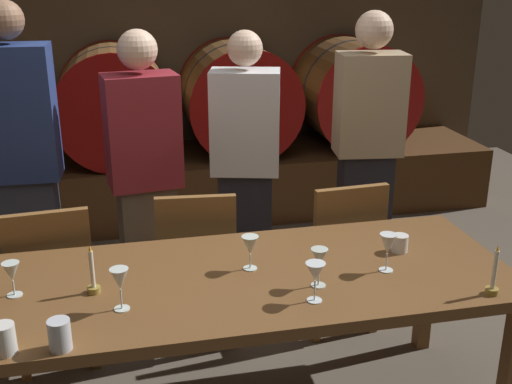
% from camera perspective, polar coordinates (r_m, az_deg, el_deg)
% --- Properties ---
extents(back_wall, '(5.65, 0.24, 2.44)m').
position_cam_1_polar(back_wall, '(5.57, -7.86, 12.04)').
color(back_wall, brown).
rests_on(back_wall, ground).
extents(barrel_shelf, '(5.08, 0.90, 0.50)m').
position_cam_1_polar(barrel_shelf, '(5.26, -6.82, 0.74)').
color(barrel_shelf, '#4C2D16').
rests_on(barrel_shelf, ground).
extents(wine_barrel_center_left, '(0.88, 0.82, 0.88)m').
position_cam_1_polar(wine_barrel_center_left, '(5.06, -12.52, 7.66)').
color(wine_barrel_center_left, brown).
rests_on(wine_barrel_center_left, barrel_shelf).
extents(wine_barrel_center_right, '(0.88, 0.82, 0.88)m').
position_cam_1_polar(wine_barrel_center_right, '(5.15, -1.61, 8.33)').
color(wine_barrel_center_right, brown).
rests_on(wine_barrel_center_right, barrel_shelf).
extents(wine_barrel_far_right, '(0.88, 0.82, 0.88)m').
position_cam_1_polar(wine_barrel_far_right, '(5.42, 8.64, 8.69)').
color(wine_barrel_far_right, brown).
rests_on(wine_barrel_far_right, barrel_shelf).
extents(dining_table, '(2.41, 0.88, 0.73)m').
position_cam_1_polar(dining_table, '(2.70, -2.70, -8.87)').
color(dining_table, brown).
rests_on(dining_table, ground).
extents(chair_left, '(0.43, 0.43, 0.88)m').
position_cam_1_polar(chair_left, '(3.34, -17.72, -7.34)').
color(chair_left, brown).
rests_on(chair_left, ground).
extents(chair_center, '(0.44, 0.44, 0.88)m').
position_cam_1_polar(chair_center, '(3.39, -5.29, -5.98)').
color(chair_center, brown).
rests_on(chair_center, ground).
extents(chair_right, '(0.43, 0.43, 0.88)m').
position_cam_1_polar(chair_right, '(3.53, 7.55, -5.02)').
color(chair_right, brown).
rests_on(chair_right, ground).
extents(guest_far_left, '(0.39, 0.26, 1.80)m').
position_cam_1_polar(guest_far_left, '(3.53, -19.96, 1.47)').
color(guest_far_left, '#33384C').
rests_on(guest_far_left, ground).
extents(guest_center_left, '(0.41, 0.29, 1.64)m').
position_cam_1_polar(guest_center_left, '(3.53, -9.83, 1.05)').
color(guest_center_left, brown).
rests_on(guest_center_left, ground).
extents(guest_center_right, '(0.43, 0.33, 1.62)m').
position_cam_1_polar(guest_center_right, '(3.65, -0.94, 1.75)').
color(guest_center_right, black).
rests_on(guest_center_right, ground).
extents(guest_far_right, '(0.41, 0.29, 1.71)m').
position_cam_1_polar(guest_far_right, '(3.84, 9.82, 3.22)').
color(guest_far_right, black).
rests_on(guest_far_right, ground).
extents(candle_left, '(0.05, 0.05, 0.20)m').
position_cam_1_polar(candle_left, '(2.61, -14.32, -7.58)').
color(candle_left, olive).
rests_on(candle_left, dining_table).
extents(candle_right, '(0.05, 0.05, 0.21)m').
position_cam_1_polar(candle_right, '(2.68, 20.37, -7.40)').
color(candle_right, olive).
rests_on(candle_right, dining_table).
extents(wine_glass_far_left, '(0.07, 0.07, 0.14)m').
position_cam_1_polar(wine_glass_far_left, '(2.66, -20.95, -6.74)').
color(wine_glass_far_left, silver).
rests_on(wine_glass_far_left, dining_table).
extents(wine_glass_left, '(0.07, 0.07, 0.17)m').
position_cam_1_polar(wine_glass_left, '(2.44, -12.05, -7.69)').
color(wine_glass_left, silver).
rests_on(wine_glass_left, dining_table).
extents(wine_glass_center_left, '(0.07, 0.07, 0.15)m').
position_cam_1_polar(wine_glass_center_left, '(2.69, -0.53, -4.84)').
color(wine_glass_center_left, silver).
rests_on(wine_glass_center_left, dining_table).
extents(wine_glass_center_right, '(0.08, 0.08, 0.16)m').
position_cam_1_polar(wine_glass_center_right, '(2.45, 5.30, -7.19)').
color(wine_glass_center_right, white).
rests_on(wine_glass_center_right, dining_table).
extents(wine_glass_right, '(0.07, 0.07, 0.16)m').
position_cam_1_polar(wine_glass_right, '(2.56, 5.65, -5.93)').
color(wine_glass_right, silver).
rests_on(wine_glass_right, dining_table).
extents(wine_glass_far_right, '(0.07, 0.07, 0.17)m').
position_cam_1_polar(wine_glass_far_right, '(2.73, 11.66, -4.64)').
color(wine_glass_far_right, white).
rests_on(wine_glass_far_right, dining_table).
extents(cup_left, '(0.08, 0.08, 0.11)m').
position_cam_1_polar(cup_left, '(2.32, -21.52, -12.09)').
color(cup_left, white).
rests_on(cup_left, dining_table).
extents(cup_center, '(0.08, 0.08, 0.11)m').
position_cam_1_polar(cup_center, '(2.29, -17.09, -12.07)').
color(cup_center, silver).
rests_on(cup_center, dining_table).
extents(cup_right, '(0.07, 0.07, 0.08)m').
position_cam_1_polar(cup_right, '(2.95, 12.70, -4.48)').
color(cup_right, white).
rests_on(cup_right, dining_table).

